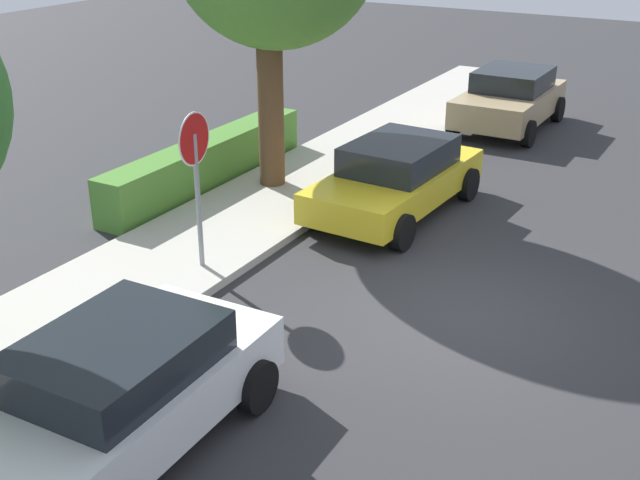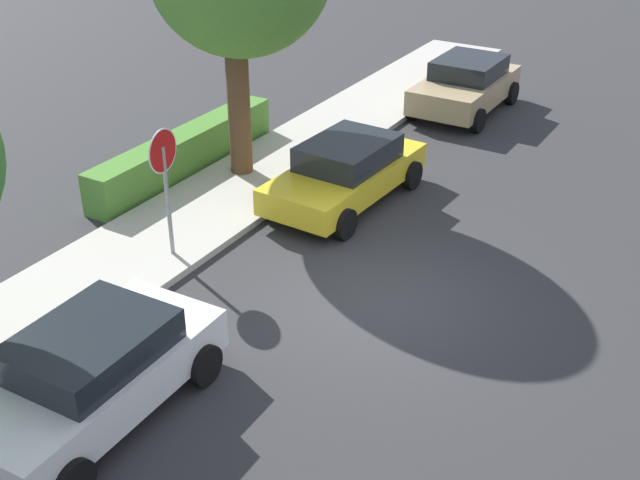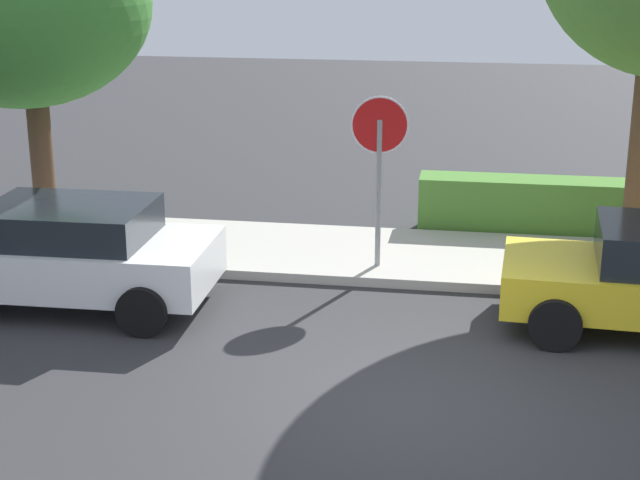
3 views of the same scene
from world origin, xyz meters
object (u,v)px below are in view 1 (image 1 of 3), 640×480
at_px(parked_car_white, 116,392).
at_px(parked_car_yellow, 396,177).
at_px(parked_car_tan, 510,98).
at_px(stop_sign, 196,164).

bearing_deg(parked_car_white, parked_car_yellow, 2.29).
distance_m(parked_car_white, parked_car_tan, 14.55).
height_order(stop_sign, parked_car_white, stop_sign).
height_order(stop_sign, parked_car_tan, stop_sign).
bearing_deg(parked_car_tan, stop_sign, 171.20).
height_order(stop_sign, parked_car_yellow, stop_sign).
bearing_deg(stop_sign, parked_car_white, -154.25).
relative_size(parked_car_yellow, parked_car_white, 1.07).
distance_m(stop_sign, parked_car_tan, 10.78).
bearing_deg(parked_car_yellow, stop_sign, 157.67).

